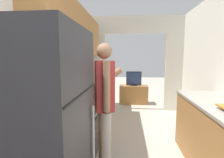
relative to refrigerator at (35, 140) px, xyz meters
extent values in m
cube|color=silver|center=(-0.41, 0.78, 0.43)|extent=(0.06, 6.65, 2.50)
cube|color=#9E6B38|center=(-0.22, 1.84, 1.04)|extent=(0.32, 2.86, 0.79)
cube|color=silver|center=(-0.25, 3.54, 0.20)|extent=(0.65, 0.06, 2.05)
cube|color=silver|center=(1.99, 3.54, 0.20)|extent=(0.65, 0.06, 2.05)
cube|color=silver|center=(0.87, 3.54, 1.45)|extent=(2.89, 0.06, 0.45)
cube|color=#9E6B38|center=(-0.08, 0.66, -0.40)|extent=(0.60, 0.49, 0.85)
cube|color=gray|center=(-0.08, 0.65, 0.04)|extent=(0.62, 0.50, 0.03)
cube|color=#9E6B38|center=(-0.08, 2.47, -0.40)|extent=(0.60, 1.61, 0.85)
cube|color=gray|center=(-0.08, 2.48, 0.04)|extent=(0.62, 1.62, 0.03)
cube|color=black|center=(0.00, 0.00, 0.00)|extent=(0.75, 0.79, 1.65)
cube|color=black|center=(0.38, 0.00, 0.36)|extent=(0.01, 0.76, 0.01)
cylinder|color=#99999E|center=(0.39, 0.25, -0.13)|extent=(0.02, 0.02, 0.66)
cube|color=black|center=(-0.07, 1.28, -0.38)|extent=(0.62, 0.76, 0.88)
cube|color=black|center=(0.25, 1.28, -0.38)|extent=(0.01, 0.52, 0.27)
cylinder|color=#B7B7BC|center=(0.27, 1.28, -0.16)|extent=(0.02, 0.61, 0.02)
cube|color=black|center=(-0.36, 1.28, 0.13)|extent=(0.04, 0.76, 0.14)
cylinder|color=#232328|center=(0.06, 1.12, 0.06)|extent=(0.16, 0.16, 0.01)
cylinder|color=#232328|center=(0.06, 1.45, 0.06)|extent=(0.16, 0.16, 0.01)
cylinder|color=#232328|center=(-0.19, 1.12, 0.06)|extent=(0.16, 0.16, 0.01)
cylinder|color=#232328|center=(-0.19, 1.45, 0.06)|extent=(0.16, 0.16, 0.01)
cylinder|color=#9E9E9E|center=(0.44, 0.77, -0.43)|extent=(0.16, 0.16, 0.80)
cylinder|color=#9E9E9E|center=(0.39, 0.93, -0.43)|extent=(0.16, 0.16, 0.80)
cube|color=maroon|center=(0.41, 0.85, 0.27)|extent=(0.26, 0.26, 0.60)
cylinder|color=#8C664C|center=(0.46, 0.71, 0.29)|extent=(0.10, 0.10, 0.57)
cylinder|color=#8C664C|center=(0.37, 0.99, 0.29)|extent=(0.51, 0.23, 0.39)
sphere|color=#8C664C|center=(0.41, 0.85, 0.68)|extent=(0.18, 0.18, 0.18)
cube|color=#9E6B38|center=(0.87, 4.19, -0.54)|extent=(0.86, 0.42, 0.56)
cube|color=black|center=(0.87, 4.15, -0.25)|extent=(0.20, 0.16, 0.02)
cube|color=black|center=(0.87, 4.15, -0.03)|extent=(0.46, 0.04, 0.42)
cube|color=navy|center=(0.87, 4.13, -0.03)|extent=(0.42, 0.01, 0.37)
cube|color=#B7B7BC|center=(-0.14, 1.96, 0.06)|extent=(0.08, 0.19, 0.00)
cube|color=black|center=(-0.14, 1.81, 0.07)|extent=(0.05, 0.11, 0.02)
camera|label=1|loc=(0.69, -1.18, 0.61)|focal=28.00mm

